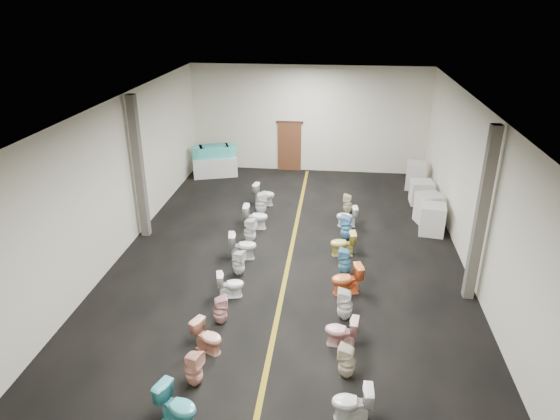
{
  "coord_description": "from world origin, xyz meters",
  "views": [
    {
      "loc": [
        1.23,
        -12.87,
        7.18
      ],
      "look_at": [
        -0.4,
        1.0,
        1.08
      ],
      "focal_mm": 32.0,
      "sensor_mm": 36.0,
      "label": 1
    }
  ],
  "objects_px": {
    "toilet_left_3": "(220,310)",
    "toilet_left_10": "(264,194)",
    "toilet_left_4": "(231,285)",
    "toilet_right_2": "(347,362)",
    "toilet_right_8": "(347,228)",
    "toilet_right_3": "(341,331)",
    "toilet_left_5": "(239,263)",
    "appliance_crate_d": "(416,176)",
    "display_table": "(215,166)",
    "toilet_right_9": "(347,216)",
    "toilet_left_7": "(250,231)",
    "appliance_crate_a": "(432,219)",
    "appliance_crate_c": "(421,192)",
    "toilet_left_9": "(261,204)",
    "toilet_right_4": "(345,305)",
    "bathtub": "(214,151)",
    "toilet_right_5": "(347,279)",
    "toilet_left_8": "(256,217)",
    "toilet_right_1": "(352,403)",
    "toilet_left_0": "(178,406)",
    "toilet_right_6": "(345,261)",
    "toilet_left_2": "(208,337)",
    "appliance_crate_b": "(428,209)",
    "toilet_left_6": "(243,246)",
    "toilet_left_1": "(194,369)",
    "toilet_right_10": "(348,204)",
    "toilet_right_7": "(343,244)"
  },
  "relations": [
    {
      "from": "toilet_left_3",
      "to": "toilet_left_10",
      "type": "distance_m",
      "value": 7.29
    },
    {
      "from": "toilet_left_4",
      "to": "toilet_right_2",
      "type": "distance_m",
      "value": 3.93
    },
    {
      "from": "toilet_right_8",
      "to": "toilet_right_3",
      "type": "bearing_deg",
      "value": 13.27
    },
    {
      "from": "toilet_left_4",
      "to": "toilet_left_5",
      "type": "distance_m",
      "value": 1.07
    },
    {
      "from": "appliance_crate_d",
      "to": "toilet_left_10",
      "type": "bearing_deg",
      "value": -157.75
    },
    {
      "from": "display_table",
      "to": "toilet_right_9",
      "type": "bearing_deg",
      "value": -38.72
    },
    {
      "from": "toilet_left_5",
      "to": "toilet_left_7",
      "type": "height_order",
      "value": "toilet_left_7"
    },
    {
      "from": "appliance_crate_a",
      "to": "appliance_crate_c",
      "type": "bearing_deg",
      "value": 90.0
    },
    {
      "from": "toilet_left_9",
      "to": "toilet_right_4",
      "type": "distance_m",
      "value": 6.51
    },
    {
      "from": "toilet_left_5",
      "to": "toilet_right_4",
      "type": "xyz_separation_m",
      "value": [
        2.9,
        -1.71,
        0.03
      ]
    },
    {
      "from": "bathtub",
      "to": "appliance_crate_a",
      "type": "bearing_deg",
      "value": -50.05
    },
    {
      "from": "toilet_left_10",
      "to": "toilet_right_5",
      "type": "xyz_separation_m",
      "value": [
        2.98,
        -5.62,
        0.01
      ]
    },
    {
      "from": "bathtub",
      "to": "toilet_left_8",
      "type": "distance_m",
      "value": 5.64
    },
    {
      "from": "bathtub",
      "to": "toilet_right_1",
      "type": "xyz_separation_m",
      "value": [
        5.61,
        -12.77,
        -0.7
      ]
    },
    {
      "from": "display_table",
      "to": "toilet_left_0",
      "type": "xyz_separation_m",
      "value": [
        2.5,
        -13.22,
        -0.01
      ]
    },
    {
      "from": "toilet_left_4",
      "to": "toilet_right_6",
      "type": "height_order",
      "value": "toilet_right_6"
    },
    {
      "from": "appliance_crate_a",
      "to": "toilet_right_5",
      "type": "height_order",
      "value": "appliance_crate_a"
    },
    {
      "from": "toilet_left_2",
      "to": "toilet_right_1",
      "type": "relative_size",
      "value": 0.96
    },
    {
      "from": "appliance_crate_b",
      "to": "toilet_left_7",
      "type": "height_order",
      "value": "appliance_crate_b"
    },
    {
      "from": "appliance_crate_b",
      "to": "toilet_right_5",
      "type": "height_order",
      "value": "appliance_crate_b"
    },
    {
      "from": "toilet_left_6",
      "to": "toilet_right_2",
      "type": "relative_size",
      "value": 1.08
    },
    {
      "from": "toilet_left_8",
      "to": "toilet_left_7",
      "type": "bearing_deg",
      "value": 177.18
    },
    {
      "from": "toilet_left_1",
      "to": "toilet_left_8",
      "type": "relative_size",
      "value": 0.97
    },
    {
      "from": "toilet_left_6",
      "to": "toilet_left_10",
      "type": "xyz_separation_m",
      "value": [
        0.02,
        4.11,
        -0.01
      ]
    },
    {
      "from": "toilet_left_2",
      "to": "toilet_left_8",
      "type": "height_order",
      "value": "toilet_left_8"
    },
    {
      "from": "toilet_right_10",
      "to": "toilet_left_9",
      "type": "bearing_deg",
      "value": -70.34
    },
    {
      "from": "toilet_right_10",
      "to": "toilet_right_4",
      "type": "bearing_deg",
      "value": 8.88
    },
    {
      "from": "toilet_right_7",
      "to": "toilet_right_10",
      "type": "distance_m",
      "value": 3.15
    },
    {
      "from": "toilet_left_0",
      "to": "toilet_right_5",
      "type": "relative_size",
      "value": 0.99
    },
    {
      "from": "display_table",
      "to": "toilet_left_2",
      "type": "xyz_separation_m",
      "value": [
        2.54,
        -11.2,
        -0.05
      ]
    },
    {
      "from": "appliance_crate_d",
      "to": "toilet_right_5",
      "type": "height_order",
      "value": "appliance_crate_d"
    },
    {
      "from": "toilet_left_5",
      "to": "toilet_left_8",
      "type": "height_order",
      "value": "toilet_left_8"
    },
    {
      "from": "appliance_crate_c",
      "to": "toilet_right_1",
      "type": "relative_size",
      "value": 1.15
    },
    {
      "from": "display_table",
      "to": "toilet_left_6",
      "type": "distance_m",
      "value": 7.49
    },
    {
      "from": "toilet_right_9",
      "to": "toilet_left_10",
      "type": "bearing_deg",
      "value": -121.75
    },
    {
      "from": "toilet_left_1",
      "to": "toilet_left_2",
      "type": "distance_m",
      "value": 1.06
    },
    {
      "from": "toilet_left_0",
      "to": "toilet_right_8",
      "type": "distance_m",
      "value": 8.34
    },
    {
      "from": "toilet_right_2",
      "to": "toilet_right_10",
      "type": "relative_size",
      "value": 1.08
    },
    {
      "from": "appliance_crate_b",
      "to": "toilet_right_7",
      "type": "bearing_deg",
      "value": -137.15
    },
    {
      "from": "toilet_left_10",
      "to": "toilet_right_7",
      "type": "height_order",
      "value": "toilet_left_10"
    },
    {
      "from": "appliance_crate_a",
      "to": "toilet_left_6",
      "type": "distance_m",
      "value": 6.22
    },
    {
      "from": "toilet_left_1",
      "to": "toilet_left_2",
      "type": "height_order",
      "value": "toilet_left_1"
    },
    {
      "from": "appliance_crate_b",
      "to": "toilet_left_6",
      "type": "bearing_deg",
      "value": -151.04
    },
    {
      "from": "toilet_left_1",
      "to": "toilet_right_4",
      "type": "relative_size",
      "value": 0.97
    },
    {
      "from": "toilet_left_6",
      "to": "toilet_right_6",
      "type": "bearing_deg",
      "value": -110.75
    },
    {
      "from": "toilet_left_9",
      "to": "toilet_right_4",
      "type": "bearing_deg",
      "value": -176.83
    },
    {
      "from": "appliance_crate_b",
      "to": "toilet_left_4",
      "type": "distance_m",
      "value": 7.71
    },
    {
      "from": "toilet_left_6",
      "to": "toilet_right_3",
      "type": "bearing_deg",
      "value": -152.45
    },
    {
      "from": "appliance_crate_d",
      "to": "toilet_left_9",
      "type": "bearing_deg",
      "value": -150.04
    },
    {
      "from": "toilet_left_4",
      "to": "toilet_left_5",
      "type": "height_order",
      "value": "toilet_left_5"
    }
  ]
}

